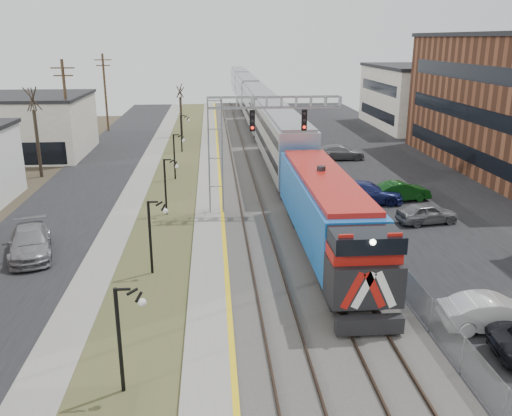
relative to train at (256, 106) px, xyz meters
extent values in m
cube|color=black|center=(-17.00, -31.56, -2.92)|extent=(7.00, 120.00, 0.04)
cube|color=gray|center=(-12.50, -31.56, -2.90)|extent=(2.00, 120.00, 0.08)
cube|color=#464C29|center=(-9.50, -31.56, -2.91)|extent=(4.00, 120.00, 0.06)
cube|color=gray|center=(-6.50, -31.56, -2.82)|extent=(2.00, 120.00, 0.24)
cube|color=#595651|center=(-1.50, -31.56, -2.84)|extent=(8.00, 120.00, 0.20)
cube|color=black|center=(10.50, -31.56, -2.92)|extent=(16.00, 120.00, 0.04)
cube|color=gold|center=(-5.62, -31.56, -2.69)|extent=(0.24, 120.00, 0.01)
cube|color=#2D2119|center=(-4.25, -31.56, -2.66)|extent=(0.08, 120.00, 0.15)
cube|color=#2D2119|center=(-2.75, -31.56, -2.66)|extent=(0.08, 120.00, 0.15)
cube|color=#2D2119|center=(-0.75, -31.56, -2.66)|extent=(0.08, 120.00, 0.15)
cube|color=#2D2119|center=(0.75, -31.56, -2.66)|extent=(0.08, 120.00, 0.15)
cube|color=#165DB5|center=(0.00, -47.19, -0.46)|extent=(3.00, 17.00, 4.25)
cube|color=black|center=(0.00, -55.89, -2.24)|extent=(2.80, 0.50, 0.70)
cube|color=#9EA0A8|center=(0.00, -26.89, 0.07)|extent=(3.00, 22.00, 5.33)
cube|color=#9EA0A8|center=(0.00, -4.09, 0.07)|extent=(3.00, 22.00, 5.33)
cube|color=#9EA0A8|center=(0.00, 18.71, 0.07)|extent=(3.00, 22.00, 5.33)
cube|color=#9EA0A8|center=(0.00, 41.51, 0.07)|extent=(3.00, 22.00, 5.33)
cube|color=gray|center=(-6.00, -38.56, 1.06)|extent=(1.00, 1.00, 8.00)
cube|color=gray|center=(-2.00, -38.56, 4.81)|extent=(9.00, 0.80, 0.80)
cube|color=black|center=(-3.50, -39.01, 3.66)|extent=(0.35, 0.25, 1.40)
cube|color=black|center=(0.00, -39.01, 3.66)|extent=(0.35, 0.25, 1.40)
cylinder|color=black|center=(-9.50, -58.56, -0.94)|extent=(0.14, 0.14, 4.00)
cylinder|color=black|center=(-9.50, -48.56, -0.94)|extent=(0.14, 0.14, 4.00)
cylinder|color=black|center=(-9.50, -38.56, -0.94)|extent=(0.14, 0.14, 4.00)
cylinder|color=black|center=(-9.50, -28.56, -0.94)|extent=(0.14, 0.14, 4.00)
cylinder|color=black|center=(-9.50, -16.56, -0.94)|extent=(0.14, 0.14, 4.00)
cylinder|color=#4C3823|center=(-20.00, -21.56, 2.06)|extent=(0.28, 0.28, 10.00)
cylinder|color=#4C3823|center=(-20.00, -1.56, 2.06)|extent=(0.28, 0.28, 10.00)
cube|color=gray|center=(2.70, -31.56, -2.14)|extent=(0.04, 120.00, 1.60)
cube|color=beige|center=(-26.50, -16.56, 0.06)|extent=(14.00, 12.00, 6.00)
cube|color=beige|center=(24.50, -1.56, 1.06)|extent=(16.00, 18.00, 8.00)
cylinder|color=#382D23|center=(-21.50, -26.56, 0.04)|extent=(0.30, 0.30, 5.95)
cylinder|color=#382D23|center=(-10.00, -6.56, -0.49)|extent=(0.30, 0.30, 4.90)
imported|color=silver|center=(5.47, -55.50, -2.20)|extent=(4.56, 1.83, 1.47)
imported|color=navy|center=(5.22, -36.79, -2.15)|extent=(5.76, 3.18, 1.58)
imported|color=slate|center=(7.95, -41.85, -2.25)|extent=(4.26, 2.24, 1.38)
imported|color=#0B390E|center=(7.96, -36.55, -2.21)|extent=(4.63, 2.18, 1.47)
imported|color=gray|center=(-16.61, -45.50, -2.15)|extent=(3.60, 5.85, 1.58)
imported|color=slate|center=(6.72, -21.71, -2.20)|extent=(5.15, 2.19, 1.48)
camera|label=1|loc=(-6.19, -75.05, 8.90)|focal=38.00mm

